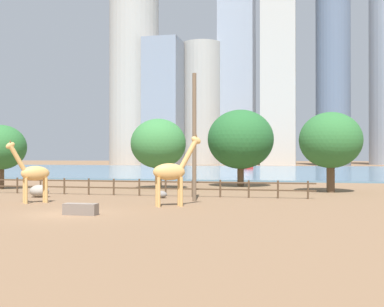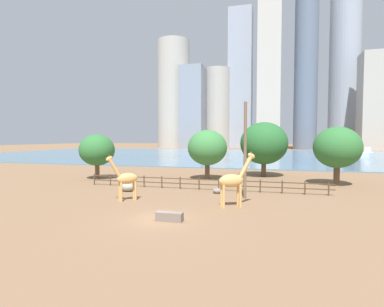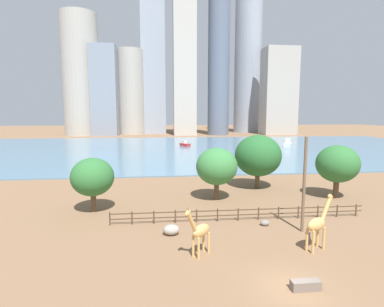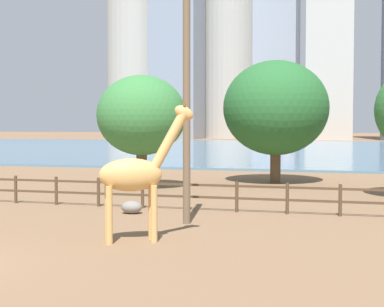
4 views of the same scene
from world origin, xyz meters
name	(u,v)px [view 2 (image 2 of 4)]	position (x,y,z in m)	size (l,w,h in m)	color
ground_plane	(251,155)	(0.00, 80.00, 0.00)	(400.00, 400.00, 0.00)	brown
harbor_water	(250,155)	(0.00, 77.00, 0.10)	(180.00, 86.00, 0.20)	slate
giraffe_tall	(126,179)	(-5.13, 4.86, 1.96)	(2.38, 2.37, 4.12)	tan
giraffe_companion	(233,181)	(4.28, 4.97, 2.12)	(2.99, 1.94, 4.47)	tan
utility_pole	(245,150)	(4.87, 8.63, 4.38)	(0.28, 0.28, 8.76)	brown
boulder_near_fence	(217,191)	(1.97, 10.40, 0.26)	(0.89, 0.71, 0.53)	gray
boulder_by_pole	(128,187)	(-7.15, 9.10, 0.46)	(1.48, 1.22, 0.92)	gray
feeding_trough	(169,217)	(0.77, -0.25, 0.30)	(1.80, 0.60, 0.60)	#72665B
enclosure_fence	(200,183)	(-0.12, 12.00, 0.76)	(26.12, 0.14, 1.30)	#4C3826
tree_left_large	(264,143)	(5.98, 25.05, 4.76)	(6.67, 6.67, 7.78)	brown
tree_center_broad	(207,148)	(-1.08, 19.70, 4.23)	(5.17, 5.17, 6.58)	brown
tree_right_tall	(337,148)	(14.41, 18.93, 4.41)	(5.29, 5.29, 6.82)	brown
tree_left_small	(97,150)	(-15.47, 16.44, 3.89)	(4.66, 4.66, 6.00)	brown
boat_ferry	(251,152)	(-0.08, 82.47, 0.84)	(3.48, 4.46, 1.88)	#B22D28
boat_sailboat	(368,154)	(33.30, 77.13, 1.10)	(4.68, 6.32, 2.64)	silver
skyline_tower_needle	(193,108)	(-35.47, 138.35, 21.99)	(12.29, 12.07, 43.97)	gray
skyline_block_central	(306,70)	(21.84, 138.47, 38.80)	(10.99, 10.99, 77.61)	slate
skyline_tower_glass	(269,64)	(4.35, 139.49, 42.77)	(11.31, 11.98, 85.54)	#B7B2A8
skyline_block_left	(218,109)	(-23.97, 150.09, 22.32)	(14.69, 14.69, 44.64)	#ADA89E
skyline_block_right	(380,101)	(54.21, 138.58, 22.46)	(17.00, 12.13, 44.93)	#ADA89E
skyline_tower_short	(240,80)	(-11.63, 154.38, 38.78)	(12.89, 12.43, 77.56)	#939EAD
skyline_block_wide	(174,95)	(-47.66, 142.35, 29.92)	(17.92, 17.92, 59.84)	#ADA89E
skyline_tower_far	(345,64)	(43.43, 160.42, 45.42)	(15.62, 15.62, 90.84)	#939EAD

